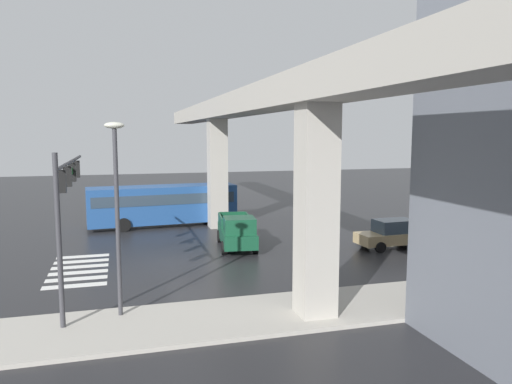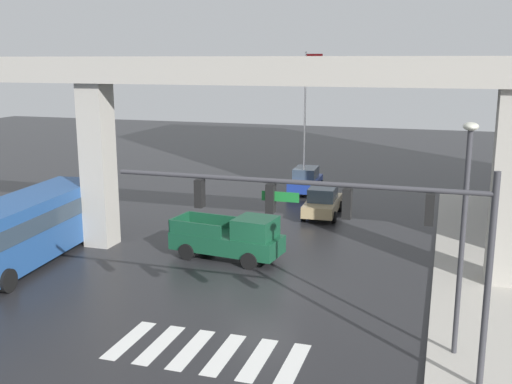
% 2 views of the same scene
% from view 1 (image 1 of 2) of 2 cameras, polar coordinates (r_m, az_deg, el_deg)
% --- Properties ---
extents(ground_plane, '(120.00, 120.00, 0.00)m').
position_cam_1_polar(ground_plane, '(26.60, -7.32, -8.08)').
color(ground_plane, '#232326').
extents(crosswalk_stripes, '(6.05, 2.80, 0.01)m').
position_cam_1_polar(crosswalk_stripes, '(26.43, -20.00, -8.53)').
color(crosswalk_stripes, silver).
rests_on(crosswalk_stripes, ground).
extents(elevated_overpass, '(56.91, 1.89, 9.10)m').
position_cam_1_polar(elevated_overpass, '(26.37, -0.67, 8.79)').
color(elevated_overpass, '#ADA89E').
rests_on(elevated_overpass, ground).
extents(sidewalk_east, '(4.00, 36.00, 0.15)m').
position_cam_1_polar(sidewalk_east, '(19.04, 2.77, -13.92)').
color(sidewalk_east, '#ADA89E').
rests_on(sidewalk_east, ground).
extents(pickup_truck, '(5.29, 2.55, 2.08)m').
position_cam_1_polar(pickup_truck, '(29.10, -2.22, -4.74)').
color(pickup_truck, '#14472D').
rests_on(pickup_truck, ground).
extents(city_bus, '(3.41, 10.96, 2.99)m').
position_cam_1_polar(city_bus, '(36.79, -10.82, -1.26)').
color(city_bus, '#234C8C').
rests_on(city_bus, ground).
extents(sedan_blue, '(2.12, 4.38, 1.72)m').
position_cam_1_polar(sedan_blue, '(35.69, 21.94, -3.30)').
color(sedan_blue, '#1E3899').
rests_on(sedan_blue, ground).
extents(sedan_tan, '(2.10, 4.37, 1.72)m').
position_cam_1_polar(sedan_tan, '(30.40, 15.71, -4.75)').
color(sedan_tan, tan).
rests_on(sedan_tan, ground).
extents(traffic_signal_mast, '(10.89, 0.32, 6.20)m').
position_cam_1_polar(traffic_signal_mast, '(21.30, -21.20, 0.60)').
color(traffic_signal_mast, '#38383D').
rests_on(traffic_signal_mast, ground).
extents(street_lamp_near_corner, '(0.44, 0.70, 7.24)m').
position_cam_1_polar(street_lamp_near_corner, '(18.22, -16.01, -0.57)').
color(street_lamp_near_corner, '#38383D').
rests_on(street_lamp_near_corner, ground).
extents(flagpole, '(1.16, 0.12, 9.47)m').
position_cam_1_polar(flagpole, '(34.60, 21.38, 4.20)').
color(flagpole, silver).
rests_on(flagpole, ground).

